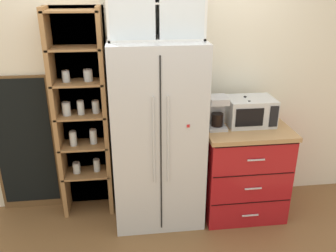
{
  "coord_description": "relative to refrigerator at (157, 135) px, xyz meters",
  "views": [
    {
      "loc": [
        -0.27,
        -2.95,
        2.2
      ],
      "look_at": [
        0.1,
        0.04,
        0.96
      ],
      "focal_mm": 37.67,
      "sensor_mm": 36.0,
      "label": 1
    }
  ],
  "objects": [
    {
      "name": "wall_back_cream",
      "position": [
        -0.0,
        0.36,
        0.4
      ],
      "size": [
        4.97,
        0.1,
        2.55
      ],
      "primitive_type": "cube",
      "color": "silver",
      "rests_on": "ground"
    },
    {
      "name": "refrigerator",
      "position": [
        0.0,
        0.0,
        0.0
      ],
      "size": [
        0.83,
        0.65,
        1.75
      ],
      "color": "silver",
      "rests_on": "ground"
    },
    {
      "name": "microwave",
      "position": [
        0.89,
        0.04,
        0.18
      ],
      "size": [
        0.44,
        0.33,
        0.26
      ],
      "color": "silver",
      "rests_on": "counter_cabinet"
    },
    {
      "name": "bottle_green",
      "position": [
        0.84,
        0.08,
        0.17
      ],
      "size": [
        0.06,
        0.06,
        0.27
      ],
      "color": "#285B33",
      "rests_on": "counter_cabinet"
    },
    {
      "name": "mug_sage",
      "position": [
        0.85,
        0.03,
        0.1
      ],
      "size": [
        0.11,
        0.07,
        0.09
      ],
      "color": "#8CA37F",
      "rests_on": "counter_cabinet"
    },
    {
      "name": "ground_plane",
      "position": [
        -0.0,
        -0.04,
        -0.87
      ],
      "size": [
        10.66,
        10.66,
        0.0
      ],
      "primitive_type": "plane",
      "color": "brown"
    },
    {
      "name": "bottle_clear",
      "position": [
        0.84,
        -0.05,
        0.17
      ],
      "size": [
        0.06,
        0.06,
        0.26
      ],
      "color": "silver",
      "rests_on": "counter_cabinet"
    },
    {
      "name": "chalkboard_menu",
      "position": [
        -1.28,
        0.29,
        -0.17
      ],
      "size": [
        0.6,
        0.04,
        1.41
      ],
      "color": "brown",
      "rests_on": "ground"
    },
    {
      "name": "coffee_maker",
      "position": [
        0.55,
        -0.0,
        0.21
      ],
      "size": [
        0.17,
        0.2,
        0.31
      ],
      "color": "#B7B7BC",
      "rests_on": "counter_cabinet"
    },
    {
      "name": "upper_cabinet",
      "position": [
        -0.0,
        0.05,
        1.17
      ],
      "size": [
        0.79,
        0.32,
        0.59
      ],
      "color": "silver",
      "rests_on": "refrigerator"
    },
    {
      "name": "mug_charcoal",
      "position": [
        0.85,
        -0.02,
        0.1
      ],
      "size": [
        0.12,
        0.08,
        0.09
      ],
      "color": "#2D2D33",
      "rests_on": "counter_cabinet"
    },
    {
      "name": "counter_cabinet",
      "position": [
        0.84,
        -0.01,
        -0.41
      ],
      "size": [
        0.81,
        0.68,
        0.93
      ],
      "color": "#A8161C",
      "rests_on": "ground"
    },
    {
      "name": "pantry_shelf_column",
      "position": [
        -0.7,
        0.24,
        0.15
      ],
      "size": [
        0.53,
        0.31,
        2.01
      ],
      "color": "brown",
      "rests_on": "ground"
    }
  ]
}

